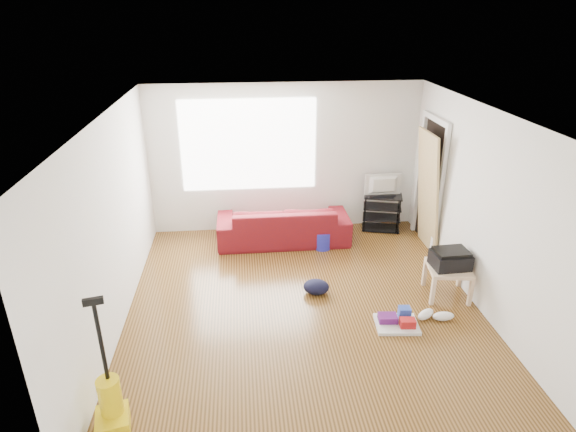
{
  "coord_description": "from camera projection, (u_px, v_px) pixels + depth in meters",
  "views": [
    {
      "loc": [
        -0.73,
        -5.2,
        3.61
      ],
      "look_at": [
        -0.14,
        0.6,
        1.04
      ],
      "focal_mm": 30.0,
      "sensor_mm": 36.0,
      "label": 1
    }
  ],
  "objects": [
    {
      "name": "printer",
      "position": [
        450.0,
        259.0,
        6.3
      ],
      "size": [
        0.49,
        0.38,
        0.25
      ],
      "rotation": [
        0.0,
        0.0,
        0.05
      ],
      "color": "black",
      "rests_on": "side_table"
    },
    {
      "name": "cleaning_tray",
      "position": [
        398.0,
        321.0,
        5.89
      ],
      "size": [
        0.55,
        0.46,
        0.18
      ],
      "rotation": [
        0.0,
        0.0,
        -0.1
      ],
      "color": "silver",
      "rests_on": "ground"
    },
    {
      "name": "vacuum",
      "position": [
        111.0,
        407.0,
        4.36
      ],
      "size": [
        0.35,
        0.39,
        1.39
      ],
      "rotation": [
        0.0,
        0.0,
        0.21
      ],
      "color": "#DEBC0C",
      "rests_on": "ground"
    },
    {
      "name": "room",
      "position": [
        309.0,
        214.0,
        5.9
      ],
      "size": [
        4.51,
        5.01,
        2.51
      ],
      "color": "#3E290F",
      "rests_on": "ground"
    },
    {
      "name": "bucket",
      "position": [
        322.0,
        248.0,
        7.79
      ],
      "size": [
        0.36,
        0.36,
        0.28
      ],
      "primitive_type": "cylinder",
      "rotation": [
        0.0,
        0.0,
        0.3
      ],
      "color": "#2325AB",
      "rests_on": "ground"
    },
    {
      "name": "side_table",
      "position": [
        449.0,
        271.0,
        6.38
      ],
      "size": [
        0.6,
        0.6,
        0.44
      ],
      "rotation": [
        0.0,
        0.0,
        -0.14
      ],
      "color": "beige",
      "rests_on": "ground"
    },
    {
      "name": "sneakers",
      "position": [
        434.0,
        315.0,
        6.0
      ],
      "size": [
        0.49,
        0.25,
        0.11
      ],
      "rotation": [
        0.0,
        0.0,
        0.16
      ],
      "color": "white",
      "rests_on": "ground"
    },
    {
      "name": "toilet_paper",
      "position": [
        325.0,
        236.0,
        7.73
      ],
      "size": [
        0.12,
        0.12,
        0.11
      ],
      "primitive_type": "cylinder",
      "color": "white",
      "rests_on": "bucket"
    },
    {
      "name": "tv_stand",
      "position": [
        382.0,
        212.0,
        8.3
      ],
      "size": [
        0.71,
        0.51,
        0.64
      ],
      "rotation": [
        0.0,
        0.0,
        -0.26
      ],
      "color": "black",
      "rests_on": "ground"
    },
    {
      "name": "tv",
      "position": [
        384.0,
        185.0,
        8.1
      ],
      "size": [
        0.62,
        0.08,
        0.36
      ],
      "primitive_type": "imported",
      "rotation": [
        0.0,
        0.0,
        3.14
      ],
      "color": "black",
      "rests_on": "tv_stand"
    },
    {
      "name": "backpack",
      "position": [
        316.0,
        293.0,
        6.57
      ],
      "size": [
        0.41,
        0.35,
        0.19
      ],
      "primitive_type": "ellipsoid",
      "rotation": [
        0.0,
        0.0,
        -0.22
      ],
      "color": "black",
      "rests_on": "ground"
    },
    {
      "name": "sofa",
      "position": [
        283.0,
        241.0,
        8.03
      ],
      "size": [
        2.15,
        0.84,
        0.63
      ],
      "primitive_type": "imported",
      "rotation": [
        0.0,
        0.0,
        3.14
      ],
      "color": "#550E19",
      "rests_on": "ground"
    },
    {
      "name": "door_panel",
      "position": [
        421.0,
        247.0,
        7.82
      ],
      "size": [
        0.24,
        0.76,
        1.9
      ],
      "primitive_type": "cube",
      "rotation": [
        0.0,
        -0.1,
        0.0
      ],
      "color": "tan",
      "rests_on": "ground"
    }
  ]
}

